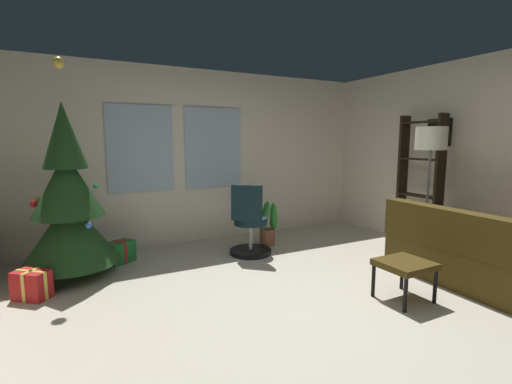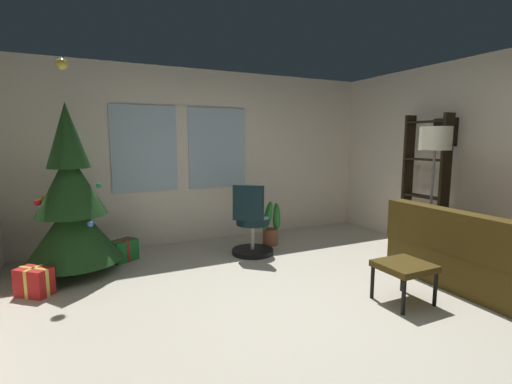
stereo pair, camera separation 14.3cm
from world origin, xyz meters
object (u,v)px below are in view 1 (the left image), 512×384
Objects in this scene: office_chair at (250,228)px; bookshelf at (419,191)px; footstool at (405,267)px; floor_lamp at (431,148)px; holiday_tree at (69,207)px; gift_box_red at (32,285)px; potted_plant at (268,224)px; couch at (497,260)px; gift_box_green at (120,252)px.

office_chair is 0.51× the size of bookshelf.
footstool is 0.27× the size of floor_lamp.
gift_box_red is at bearing -127.95° from holiday_tree.
potted_plant is (2.94, 0.56, 0.18)m from gift_box_red.
couch is at bearing -10.97° from footstool.
gift_box_red is 0.56× the size of potted_plant.
potted_plant is (0.46, 0.31, -0.06)m from office_chair.
potted_plant is (-0.22, 2.25, -0.01)m from footstool.
potted_plant reaches higher than gift_box_red.
couch is 1.14m from footstool.
gift_box_red is at bearing -169.25° from potted_plant.
gift_box_red is at bearing 156.03° from couch.
holiday_tree reaches higher than gift_box_green.
holiday_tree reaches higher than bookshelf.
floor_lamp reaches higher than gift_box_red.
office_chair reaches higher than footstool.
office_chair is 0.56m from potted_plant.
office_chair reaches higher than couch.
footstool is at bearing -144.57° from bookshelf.
footstool is 2.26m from potted_plant.
couch is at bearing -37.88° from gift_box_green.
floor_lamp is 2.52× the size of potted_plant.
couch is 4.77× the size of gift_box_green.
holiday_tree is 3.57× the size of potted_plant.
gift_box_red is 0.20× the size of bookshelf.
floor_lamp is at bearing -26.81° from gift_box_green.
bookshelf is at bearing -32.45° from potted_plant.
footstool is 0.25× the size of bookshelf.
holiday_tree is 2.62m from potted_plant.
floor_lamp is (3.43, -1.73, 1.30)m from gift_box_green.
holiday_tree is at bearing 166.52° from bookshelf.
gift_box_green is at bearing 38.78° from gift_box_red.
footstool is 3.59m from gift_box_red.
bookshelf reaches higher than potted_plant.
office_chair is (-1.80, 2.15, 0.09)m from couch.
bookshelf is 1.11× the size of floor_lamp.
gift_box_green is 2.05m from potted_plant.
office_chair is at bearing 5.62° from gift_box_red.
floor_lamp is (3.96, -1.48, 0.63)m from holiday_tree.
gift_box_red is 0.22× the size of floor_lamp.
holiday_tree is at bearing 159.58° from floor_lamp.
gift_box_green is (0.54, 0.26, -0.66)m from holiday_tree.
potted_plant is (2.57, 0.09, -0.48)m from holiday_tree.
holiday_tree reaches higher than office_chair.
gift_box_red is at bearing 173.05° from bookshelf.
bookshelf is (4.36, -1.04, 0.02)m from holiday_tree.
bookshelf is at bearing -20.06° from office_chair.
gift_box_green is at bearing 25.51° from holiday_tree.
bookshelf is (0.44, 1.33, 0.53)m from couch.
couch is at bearing -92.93° from floor_lamp.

